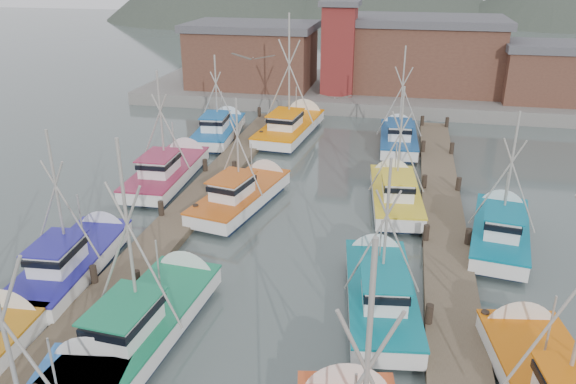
% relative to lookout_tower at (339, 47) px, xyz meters
% --- Properties ---
extents(ground, '(260.00, 260.00, 0.00)m').
position_rel_lookout_tower_xyz_m(ground, '(2.00, -33.00, -5.55)').
color(ground, '#465452').
rests_on(ground, ground).
extents(dock_left, '(2.30, 46.00, 1.50)m').
position_rel_lookout_tower_xyz_m(dock_left, '(-5.00, -28.96, -5.34)').
color(dock_left, brown).
rests_on(dock_left, ground).
extents(dock_right, '(2.30, 46.00, 1.50)m').
position_rel_lookout_tower_xyz_m(dock_right, '(9.00, -28.96, -5.34)').
color(dock_right, brown).
rests_on(dock_right, ground).
extents(quay, '(44.00, 16.00, 1.20)m').
position_rel_lookout_tower_xyz_m(quay, '(2.00, 4.00, -4.95)').
color(quay, gray).
rests_on(quay, ground).
extents(shed_left, '(12.72, 8.48, 6.20)m').
position_rel_lookout_tower_xyz_m(shed_left, '(-9.00, 2.00, -1.21)').
color(shed_left, brown).
rests_on(shed_left, quay).
extents(shed_center, '(14.84, 9.54, 6.90)m').
position_rel_lookout_tower_xyz_m(shed_center, '(8.00, 4.00, -0.86)').
color(shed_center, brown).
rests_on(shed_center, quay).
extents(shed_right, '(8.48, 6.36, 5.20)m').
position_rel_lookout_tower_xyz_m(shed_right, '(19.00, 1.00, -1.71)').
color(shed_right, brown).
rests_on(shed_right, quay).
extents(lookout_tower, '(3.60, 3.60, 8.50)m').
position_rel_lookout_tower_xyz_m(lookout_tower, '(0.00, 0.00, 0.00)').
color(lookout_tower, maroon).
rests_on(lookout_tower, quay).
extents(distant_hills, '(175.00, 140.00, 42.00)m').
position_rel_lookout_tower_xyz_m(distant_hills, '(-10.76, 89.59, -5.55)').
color(distant_hills, '#3D4539').
rests_on(distant_hills, ground).
extents(boat_4, '(3.56, 9.28, 8.79)m').
position_rel_lookout_tower_xyz_m(boat_4, '(-2.39, -37.27, -4.87)').
color(boat_4, '#101E37').
rests_on(boat_4, ground).
extents(boat_5, '(3.68, 8.75, 7.33)m').
position_rel_lookout_tower_xyz_m(boat_5, '(6.05, -33.47, -4.88)').
color(boat_5, '#101E37').
rests_on(boat_5, ground).
extents(boat_6, '(3.20, 8.53, 7.62)m').
position_rel_lookout_tower_xyz_m(boat_6, '(-7.59, -33.76, -4.87)').
color(boat_6, '#101E37').
rests_on(boat_6, ground).
extents(boat_8, '(4.27, 9.01, 7.15)m').
position_rel_lookout_tower_xyz_m(boat_8, '(-2.19, -24.83, -4.88)').
color(boat_8, '#101E37').
rests_on(boat_8, ground).
extents(boat_9, '(3.44, 8.63, 7.71)m').
position_rel_lookout_tower_xyz_m(boat_9, '(6.30, -22.88, -4.87)').
color(boat_9, '#101E37').
rests_on(boat_9, ground).
extents(boat_10, '(3.39, 9.35, 7.99)m').
position_rel_lookout_tower_xyz_m(boat_10, '(-7.99, -22.10, -4.87)').
color(boat_10, '#101E37').
rests_on(boat_10, ground).
extents(boat_11, '(3.69, 8.50, 7.58)m').
position_rel_lookout_tower_xyz_m(boat_11, '(11.68, -26.60, -4.87)').
color(boat_11, '#101E37').
rests_on(boat_11, ground).
extents(boat_12, '(4.26, 10.64, 10.54)m').
position_rel_lookout_tower_xyz_m(boat_12, '(-2.36, -10.40, -4.86)').
color(boat_12, '#101E37').
rests_on(boat_12, ground).
extents(boat_13, '(3.34, 8.60, 8.29)m').
position_rel_lookout_tower_xyz_m(boat_13, '(6.18, -11.78, -4.87)').
color(boat_13, '#101E37').
rests_on(boat_13, ground).
extents(boat_14, '(3.49, 8.99, 7.35)m').
position_rel_lookout_tower_xyz_m(boat_14, '(-7.80, -12.45, -4.87)').
color(boat_14, '#101E37').
rests_on(boat_14, ground).
extents(gull_near, '(1.55, 0.64, 0.24)m').
position_rel_lookout_tower_xyz_m(gull_near, '(1.33, -35.12, 4.66)').
color(gull_near, gray).
rests_on(gull_near, ground).
extents(gull_far, '(1.55, 0.63, 0.24)m').
position_rel_lookout_tower_xyz_m(gull_far, '(3.34, -28.77, 1.95)').
color(gull_far, gray).
rests_on(gull_far, ground).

